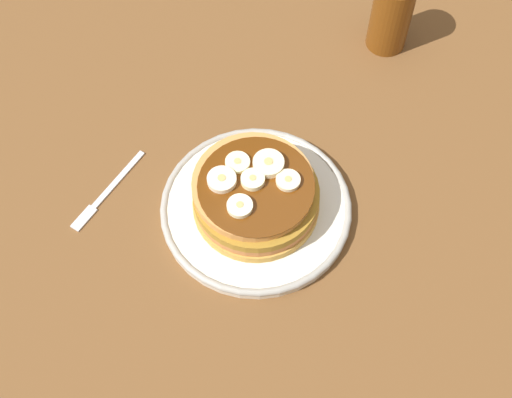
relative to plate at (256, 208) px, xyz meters
The scene contains 11 objects.
ground_plane 2.33cm from the plate, ahead, with size 140.00×140.00×3.00cm, color brown.
plate is the anchor object (origin of this frame).
pancake_stack 2.80cm from the plate, behind, with size 14.80×15.01×4.75cm.
banana_slice_0 5.53cm from the plate, 155.09° to the right, with size 2.72×2.72×0.96cm.
banana_slice_1 6.40cm from the plate, 67.41° to the right, with size 2.88×2.88×0.86cm.
banana_slice_2 6.50cm from the plate, 61.26° to the left, with size 2.78×2.78×0.79cm.
banana_slice_3 6.28cm from the plate, 115.80° to the left, with size 3.59×3.59×1.07cm.
banana_slice_4 6.71cm from the plate, 132.99° to the right, with size 3.32×3.32×0.98cm.
banana_slice_5 6.45cm from the plate, behind, with size 2.85×2.85×0.68cm.
fork 18.39cm from the plate, 132.92° to the right, with size 5.58×12.49×0.50cm.
syrup_bottle 32.73cm from the plate, 110.51° to the left, with size 5.41×5.41×13.59cm.
Camera 1 is at (32.21, -23.24, 71.25)cm, focal length 48.07 mm.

